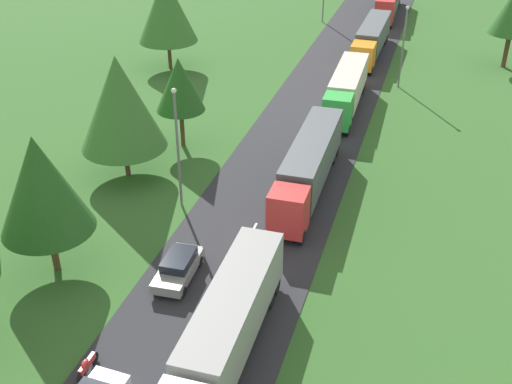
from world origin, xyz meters
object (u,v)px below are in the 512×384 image
(truck_third, at_px, (347,88))
(lamppost_third, at_px, (403,43))
(truck_fourth, at_px, (372,38))
(lamppost_second, at_px, (178,143))
(tree_maple, at_px, (179,85))
(tree_lime, at_px, (120,103))
(truck_lead, at_px, (226,328))
(tree_pine, at_px, (41,185))
(tree_birch, at_px, (166,8))
(truck_second, at_px, (309,165))
(motorcycle_courier, at_px, (87,365))
(car_second, at_px, (178,267))

(truck_third, relative_size, lamppost_third, 1.55)
(truck_fourth, relative_size, lamppost_second, 1.60)
(truck_third, relative_size, tree_maple, 1.68)
(lamppost_second, bearing_deg, lamppost_third, 66.01)
(truck_third, height_order, tree_lime, tree_lime)
(truck_lead, xyz_separation_m, tree_pine, (-12.58, 4.17, 3.86))
(lamppost_second, distance_m, tree_birch, 29.21)
(truck_second, relative_size, tree_pine, 1.60)
(lamppost_second, relative_size, tree_lime, 0.93)
(truck_second, distance_m, motorcycle_courier, 21.85)
(tree_maple, bearing_deg, car_second, -68.21)
(motorcycle_courier, height_order, tree_maple, tree_maple)
(tree_maple, bearing_deg, lamppost_second, -68.04)
(car_second, bearing_deg, tree_birch, 114.38)
(truck_third, relative_size, lamppost_second, 1.44)
(truck_third, height_order, tree_birch, tree_birch)
(truck_lead, distance_m, tree_birch, 44.87)
(tree_pine, bearing_deg, motorcycle_courier, -48.66)
(lamppost_second, xyz_separation_m, lamppost_third, (12.43, 27.94, -0.33))
(truck_fourth, xyz_separation_m, lamppost_second, (-8.21, -37.04, 2.88))
(truck_third, xyz_separation_m, tree_lime, (-13.95, -17.73, 3.94))
(motorcycle_courier, relative_size, tree_birch, 0.19)
(truck_lead, distance_m, truck_third, 34.02)
(tree_pine, bearing_deg, tree_birch, 102.55)
(truck_lead, xyz_separation_m, lamppost_third, (4.36, 41.22, 2.47))
(tree_pine, bearing_deg, lamppost_second, 63.67)
(truck_second, relative_size, lamppost_second, 1.62)
(truck_second, height_order, lamppost_second, lamppost_second)
(lamppost_third, bearing_deg, truck_lead, -96.04)
(truck_second, relative_size, tree_maple, 1.88)
(tree_birch, relative_size, tree_lime, 1.05)
(car_second, distance_m, tree_birch, 37.96)
(car_second, xyz_separation_m, motorcycle_courier, (-1.40, -8.37, -0.30))
(truck_second, xyz_separation_m, tree_maple, (-11.81, 4.31, 3.24))
(tree_birch, bearing_deg, lamppost_second, -64.81)
(truck_fourth, bearing_deg, tree_birch, -152.70)
(tree_pine, height_order, tree_lime, tree_lime)
(truck_second, height_order, car_second, truck_second)
(lamppost_third, xyz_separation_m, tree_pine, (-16.94, -37.05, 1.39))
(truck_second, height_order, lamppost_third, lamppost_third)
(truck_third, xyz_separation_m, lamppost_second, (-8.17, -20.73, 2.88))
(truck_lead, xyz_separation_m, tree_lime, (-13.85, 16.29, 3.86))
(tree_birch, bearing_deg, tree_lime, -74.17)
(truck_fourth, xyz_separation_m, tree_birch, (-20.62, -10.65, 4.47))
(truck_third, bearing_deg, tree_pine, -113.02)
(car_second, height_order, tree_lime, tree_lime)
(truck_third, height_order, truck_fourth, truck_fourth)
(car_second, distance_m, lamppost_third, 37.12)
(truck_lead, relative_size, lamppost_second, 1.54)
(truck_second, xyz_separation_m, car_second, (-5.13, -12.42, -1.38))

